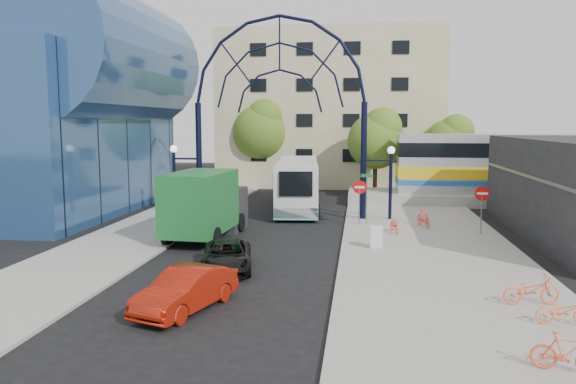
# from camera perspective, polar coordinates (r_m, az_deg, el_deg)

# --- Properties ---
(ground) EXTENTS (120.00, 120.00, 0.00)m
(ground) POSITION_cam_1_polar(r_m,az_deg,el_deg) (20.78, -6.41, -9.20)
(ground) COLOR black
(ground) RESTS_ON ground
(sidewalk_east) EXTENTS (8.00, 56.00, 0.12)m
(sidewalk_east) POSITION_cam_1_polar(r_m,az_deg,el_deg) (24.27, 14.80, -6.87)
(sidewalk_east) COLOR gray
(sidewalk_east) RESTS_ON ground
(plaza_west) EXTENTS (5.00, 50.00, 0.12)m
(plaza_west) POSITION_cam_1_polar(r_m,az_deg,el_deg) (28.36, -16.38, -4.91)
(plaza_west) COLOR gray
(plaza_west) RESTS_ON ground
(gateway_arch) EXTENTS (13.64, 0.44, 12.10)m
(gateway_arch) POSITION_cam_1_polar(r_m,az_deg,el_deg) (33.82, -0.86, 11.73)
(gateway_arch) COLOR black
(gateway_arch) RESTS_ON ground
(stop_sign) EXTENTS (0.80, 0.07, 2.50)m
(stop_sign) POSITION_cam_1_polar(r_m,az_deg,el_deg) (31.59, 7.29, 0.08)
(stop_sign) COLOR slate
(stop_sign) RESTS_ON sidewalk_east
(do_not_enter_sign) EXTENTS (0.76, 0.07, 2.48)m
(do_not_enter_sign) POSITION_cam_1_polar(r_m,az_deg,el_deg) (30.25, 19.10, -0.60)
(do_not_enter_sign) COLOR slate
(do_not_enter_sign) RESTS_ON sidewalk_east
(street_name_sign) EXTENTS (0.70, 0.70, 2.80)m
(street_name_sign) POSITION_cam_1_polar(r_m,az_deg,el_deg) (32.17, 8.00, 0.44)
(street_name_sign) COLOR slate
(street_name_sign) RESTS_ON sidewalk_east
(sandwich_board) EXTENTS (0.55, 0.61, 0.99)m
(sandwich_board) POSITION_cam_1_polar(r_m,az_deg,el_deg) (25.85, 8.99, -4.32)
(sandwich_board) COLOR white
(sandwich_board) RESTS_ON sidewalk_east
(transit_hall) EXTENTS (16.50, 18.00, 14.50)m
(transit_hall) POSITION_cam_1_polar(r_m,az_deg,el_deg) (39.82, -23.20, 7.79)
(transit_hall) COLOR navy
(transit_hall) RESTS_ON ground
(apartment_block) EXTENTS (20.00, 12.10, 14.00)m
(apartment_block) POSITION_cam_1_polar(r_m,az_deg,el_deg) (54.42, 4.44, 8.31)
(apartment_block) COLOR tan
(apartment_block) RESTS_ON ground
(tree_north_a) EXTENTS (4.48, 4.48, 7.00)m
(tree_north_a) POSITION_cam_1_polar(r_m,az_deg,el_deg) (45.32, 9.06, 5.46)
(tree_north_a) COLOR #382314
(tree_north_a) RESTS_ON ground
(tree_north_b) EXTENTS (5.12, 5.12, 8.00)m
(tree_north_b) POSITION_cam_1_polar(r_m,az_deg,el_deg) (50.05, -2.66, 6.44)
(tree_north_b) COLOR #382314
(tree_north_b) RESTS_ON ground
(tree_north_c) EXTENTS (4.16, 4.16, 6.50)m
(tree_north_c) POSITION_cam_1_polar(r_m,az_deg,el_deg) (47.87, 16.20, 4.96)
(tree_north_c) COLOR #382314
(tree_north_c) RESTS_ON ground
(city_bus) EXTENTS (3.72, 11.99, 3.24)m
(city_bus) POSITION_cam_1_polar(r_m,az_deg,el_deg) (37.99, 0.97, 0.86)
(city_bus) COLOR silver
(city_bus) RESTS_ON ground
(green_truck) EXTENTS (3.02, 6.95, 3.43)m
(green_truck) POSITION_cam_1_polar(r_m,az_deg,el_deg) (28.48, -8.29, -1.27)
(green_truck) COLOR black
(green_truck) RESTS_ON ground
(black_suv) EXTENTS (2.68, 4.39, 1.14)m
(black_suv) POSITION_cam_1_polar(r_m,az_deg,el_deg) (22.41, -6.21, -6.49)
(black_suv) COLOR black
(black_suv) RESTS_ON ground
(red_sedan) EXTENTS (2.60, 4.24, 1.32)m
(red_sedan) POSITION_cam_1_polar(r_m,az_deg,el_deg) (17.91, -10.31, -9.74)
(red_sedan) COLOR maroon
(red_sedan) RESTS_ON ground
(bike_near_a) EXTENTS (0.81, 1.65, 0.83)m
(bike_near_a) POSITION_cam_1_polar(r_m,az_deg,el_deg) (29.73, 10.79, -3.27)
(bike_near_a) COLOR #F14830
(bike_near_a) RESTS_ON sidewalk_east
(bike_near_b) EXTENTS (0.94, 1.65, 0.96)m
(bike_near_b) POSITION_cam_1_polar(r_m,az_deg,el_deg) (31.70, 13.60, -2.59)
(bike_near_b) COLOR #FF3733
(bike_near_b) RESTS_ON sidewalk_east
(bike_far_a) EXTENTS (1.85, 0.87, 0.93)m
(bike_far_a) POSITION_cam_1_polar(r_m,az_deg,el_deg) (19.44, 23.49, -9.11)
(bike_far_a) COLOR #FC5E32
(bike_far_a) RESTS_ON sidewalk_east
(bike_far_b) EXTENTS (1.62, 0.81, 0.94)m
(bike_far_b) POSITION_cam_1_polar(r_m,az_deg,el_deg) (14.75, 26.47, -14.41)
(bike_far_b) COLOR #E84E2E
(bike_far_b) RESTS_ON sidewalk_east
(bike_far_c) EXTENTS (1.55, 0.55, 0.81)m
(bike_far_c) POSITION_cam_1_polar(r_m,az_deg,el_deg) (17.95, 26.24, -10.79)
(bike_far_c) COLOR orange
(bike_far_c) RESTS_ON sidewalk_east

